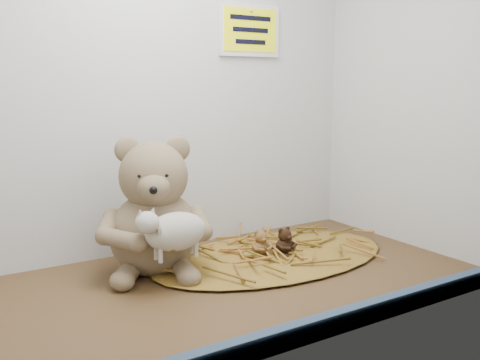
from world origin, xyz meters
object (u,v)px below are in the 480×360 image
main_teddy (154,205)px  mini_teddy_tan (261,241)px  mini_teddy_brown (284,240)px  toy_lamb (176,232)px

main_teddy → mini_teddy_tan: 27.25cm
main_teddy → mini_teddy_tan: bearing=10.5°
main_teddy → mini_teddy_brown: size_ratio=4.57×
mini_teddy_brown → main_teddy: bearing=155.9°
main_teddy → mini_teddy_brown: main_teddy is taller
toy_lamb → main_teddy: bearing=90.0°
main_teddy → mini_teddy_tan: size_ratio=4.81×
main_teddy → mini_teddy_tan: main_teddy is taller
toy_lamb → mini_teddy_tan: toy_lamb is taller
main_teddy → mini_teddy_brown: 32.51cm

